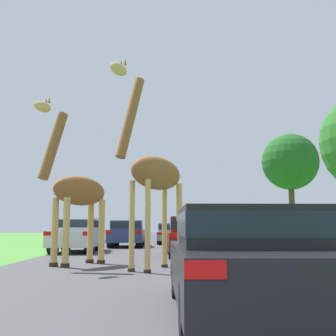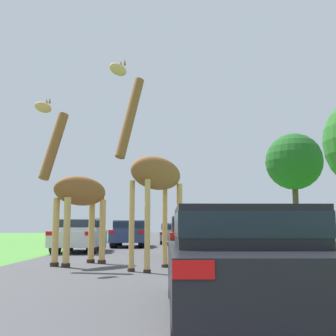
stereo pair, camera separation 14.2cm
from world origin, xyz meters
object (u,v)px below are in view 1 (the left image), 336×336
Objects in this scene: giraffe_near_road at (154,173)px; car_queue_left at (77,234)px; car_far_ahead at (127,233)px; tree_right_cluster at (290,162)px; car_verge_right at (193,236)px; car_queue_right at (172,233)px; giraffe_companion at (76,193)px; car_lead_maroon at (247,257)px.

giraffe_near_road reaches higher than car_queue_left.
tree_right_cluster is (11.97, 7.69, 5.29)m from car_far_ahead.
car_far_ahead is 8.64m from car_verge_right.
giraffe_near_road is 17.60m from car_queue_right.
car_verge_right is (3.77, 3.63, -1.35)m from giraffe_companion.
giraffe_near_road is at bearing -93.18° from car_queue_right.
giraffe_near_road is 0.64× the size of tree_right_cluster.
car_lead_maroon is 0.90× the size of car_queue_right.
giraffe_companion is 0.58× the size of tree_right_cluster.
giraffe_near_road reaches higher than car_verge_right.
car_queue_left is at bearing 148.41° from car_verge_right.
car_verge_right reaches higher than car_lead_maroon.
car_far_ahead is (0.65, 11.68, -1.35)m from giraffe_companion.
tree_right_cluster reaches higher than car_lead_maroon.
tree_right_cluster reaches higher than car_far_ahead.
car_verge_right is (0.10, 10.59, 0.06)m from car_lead_maroon.
giraffe_near_road is 1.34× the size of car_verge_right.
car_lead_maroon is at bearing -90.54° from car_verge_right.
car_verge_right reaches higher than car_far_ahead.
car_far_ahead is at bearing -147.29° from tree_right_cluster.
giraffe_near_road is 5.56m from car_verge_right.
tree_right_cluster reaches higher than car_queue_left.
car_lead_maroon is at bearing -89.11° from car_queue_right.
car_lead_maroon is 18.89m from car_far_ahead.
car_verge_right is 18.81m from tree_right_cluster.
car_far_ahead is at bearing 69.57° from car_queue_left.
car_queue_right is 5.11m from car_far_ahead.
car_queue_right is 1.13× the size of car_far_ahead.
giraffe_companion reaches higher than car_lead_maroon.
giraffe_companion reaches higher than car_queue_right.
car_queue_right is (3.31, 16.03, -1.41)m from giraffe_companion.
car_verge_right is (4.98, -3.06, -0.02)m from car_queue_left.
giraffe_near_road is at bearing -105.73° from car_verge_right.
tree_right_cluster reaches higher than car_verge_right.
car_verge_right is (0.46, -12.41, 0.05)m from car_queue_right.
car_queue_left is at bearing -44.14° from giraffe_companion.
car_far_ahead is (-2.67, -4.36, 0.05)m from car_queue_right.
giraffe_companion is at bearing -136.12° from car_verge_right.
giraffe_companion is 1.10× the size of car_lead_maroon.
giraffe_near_road is 2.78m from giraffe_companion.
tree_right_cluster is (8.95, 26.33, 5.35)m from car_lead_maroon.
tree_right_cluster is at bearing -78.61° from giraffe_near_road.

